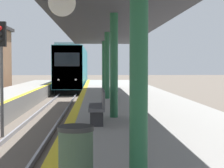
{
  "coord_description": "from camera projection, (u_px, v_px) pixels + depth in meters",
  "views": [
    {
      "loc": [
        2.37,
        -2.04,
        2.62
      ],
      "look_at": [
        3.25,
        17.48,
        1.65
      ],
      "focal_mm": 60.0,
      "sensor_mm": 36.0,
      "label": 1
    }
  ],
  "objects": [
    {
      "name": "trash_bin",
      "position": [
        76.0,
        156.0,
        5.0
      ],
      "size": [
        0.49,
        0.49,
        0.82
      ],
      "color": "#384C38",
      "rests_on": "platform_right"
    },
    {
      "name": "signal_mid",
      "position": [
        1.0,
        56.0,
        13.52
      ],
      "size": [
        0.36,
        0.31,
        4.2
      ],
      "color": "#595959",
      "rests_on": "ground"
    },
    {
      "name": "train",
      "position": [
        74.0,
        68.0,
        41.22
      ],
      "size": [
        2.65,
        19.54,
        4.61
      ],
      "color": "black",
      "rests_on": "ground"
    },
    {
      "name": "station_canopy",
      "position": [
        110.0,
        24.0,
        14.91
      ],
      "size": [
        4.19,
        26.6,
        3.45
      ],
      "color": "#1E5133",
      "rests_on": "platform_right"
    },
    {
      "name": "bench",
      "position": [
        99.0,
        105.0,
        10.62
      ],
      "size": [
        0.44,
        1.78,
        0.92
      ],
      "color": "#4C4C51",
      "rests_on": "platform_right"
    }
  ]
}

